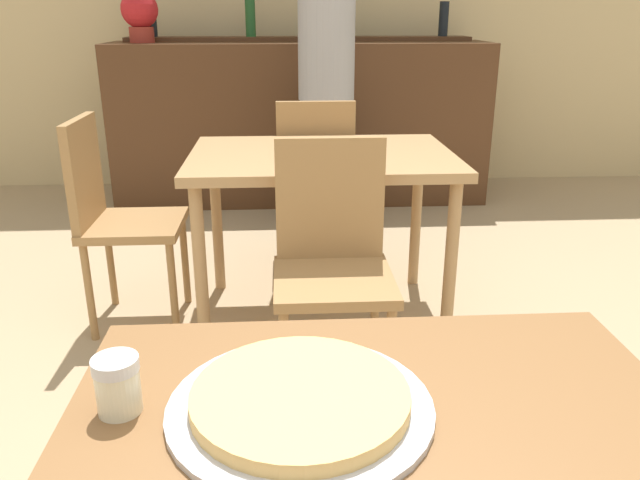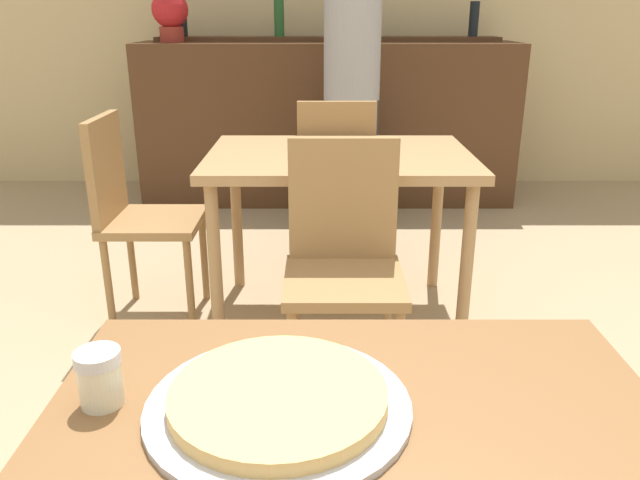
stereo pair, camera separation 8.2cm
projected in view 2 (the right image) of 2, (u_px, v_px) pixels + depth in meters
The scene contains 10 objects.
dining_table_far at pixel (341, 173), 2.61m from camera, with size 1.09×0.77×0.75m.
bar_counter at pixel (330, 123), 4.44m from camera, with size 2.60×0.56×1.10m.
bar_back_shelf at pixel (329, 34), 4.36m from camera, with size 2.39×0.24×0.35m.
chair_far_side_front at pixel (345, 253), 2.14m from camera, with size 0.40×0.40×0.90m.
chair_far_side_back at pixel (338, 174), 3.18m from camera, with size 0.40×0.40×0.90m.
chair_far_side_left at pixel (136, 205), 2.66m from camera, with size 0.40×0.40×0.90m.
pizza_tray at pixel (280, 400), 0.94m from camera, with size 0.40×0.40×0.04m.
cheese_shaker at pixel (102, 377), 0.94m from camera, with size 0.07×0.07×0.09m.
person_standing at pixel (354, 82), 3.77m from camera, with size 0.34×0.34×1.66m.
potted_plant at pixel (173, 13), 4.14m from camera, with size 0.24×0.24×0.33m.
Camera 2 is at (-0.05, -0.72, 1.29)m, focal length 35.00 mm.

